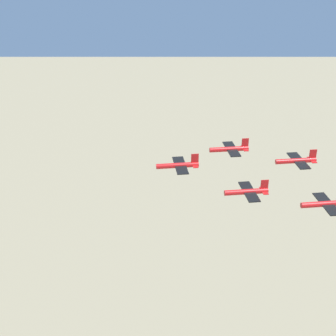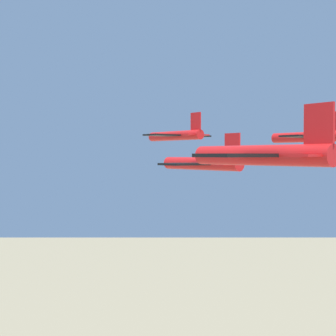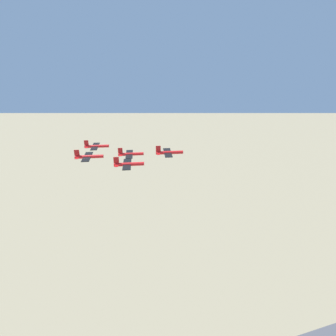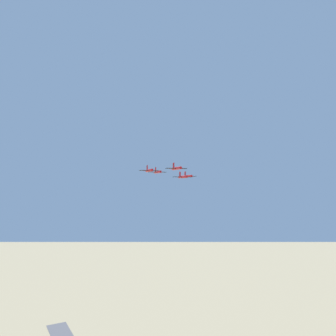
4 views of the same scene
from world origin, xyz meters
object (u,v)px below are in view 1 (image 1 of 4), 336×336
Objects in this scene: jet_0 at (179,165)px; jet_1 at (248,191)px; jet_3 at (326,204)px; jet_4 at (297,160)px; jet_2 at (231,149)px.

jet_0 is 1.00× the size of jet_1.
jet_4 is at bearing 0.00° from jet_3.
jet_4 is (-3.36, -18.32, 2.23)m from jet_3.
jet_1 is (-13.89, 12.01, -3.63)m from jet_0.
jet_0 reaches higher than jet_3.
jet_1 is at bearing -120.47° from jet_0.
jet_1 is 1.00× the size of jet_4.
jet_4 is (-13.89, 12.01, -0.08)m from jet_2.
jet_2 reaches higher than jet_4.
jet_2 is 32.19m from jet_3.
jet_2 is (-17.25, -6.30, -0.43)m from jet_0.
jet_3 is at bearing -180.00° from jet_4.
jet_4 is at bearing -120.47° from jet_2.
jet_2 is (-3.36, -18.32, 3.20)m from jet_1.
jet_1 is 1.00× the size of jet_2.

